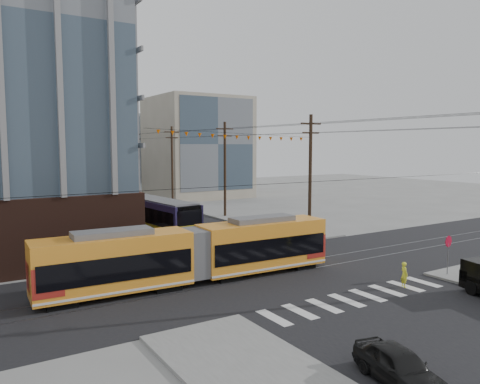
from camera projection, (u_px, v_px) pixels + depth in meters
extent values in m
plane|color=slate|center=(320.00, 284.00, 28.04)|extent=(160.00, 160.00, 0.00)
cube|color=gray|center=(197.00, 147.00, 76.20)|extent=(14.00, 14.00, 16.00)
cube|color=#8C99A5|center=(161.00, 152.00, 94.24)|extent=(16.00, 16.00, 14.00)
cylinder|color=black|center=(136.00, 162.00, 79.25)|extent=(0.30, 0.30, 11.00)
imported|color=black|center=(399.00, 366.00, 16.22)|extent=(2.30, 4.12, 1.33)
imported|color=#B6B7BA|center=(155.00, 247.00, 34.40)|extent=(3.36, 5.32, 1.66)
imported|color=#B5A8A9|center=(133.00, 232.00, 41.42)|extent=(3.17, 4.75, 1.28)
imported|color=#5C5C5C|center=(102.00, 223.00, 46.71)|extent=(2.54, 4.61, 1.22)
imported|color=yellow|center=(404.00, 275.00, 27.40)|extent=(0.52, 0.64, 1.51)
cube|color=gray|center=(285.00, 228.00, 44.49)|extent=(1.33, 4.43, 0.87)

